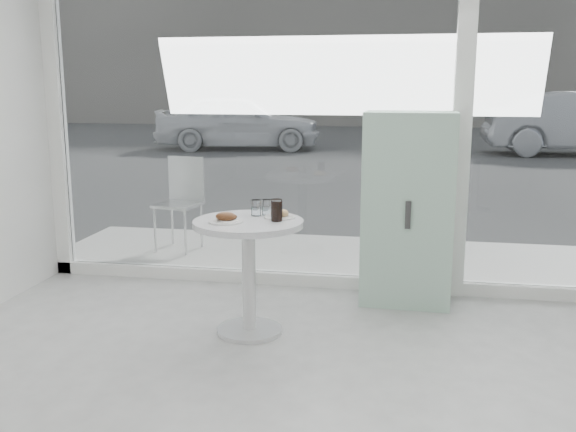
% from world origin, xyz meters
% --- Properties ---
extents(storefront, '(5.00, 0.14, 3.00)m').
position_xyz_m(storefront, '(0.07, 3.00, 1.71)').
color(storefront, white).
rests_on(storefront, ground).
extents(main_table, '(0.72, 0.72, 0.77)m').
position_xyz_m(main_table, '(-0.50, 1.90, 0.55)').
color(main_table, silver).
rests_on(main_table, ground).
extents(patio_deck, '(5.60, 1.60, 0.05)m').
position_xyz_m(patio_deck, '(0.00, 3.80, 0.03)').
color(patio_deck, beige).
rests_on(patio_deck, ground).
extents(street, '(40.00, 24.00, 0.00)m').
position_xyz_m(street, '(0.00, 16.00, -0.00)').
color(street, '#3C3C3C').
rests_on(street, ground).
extents(far_building, '(40.00, 2.00, 8.00)m').
position_xyz_m(far_building, '(0.00, 25.00, 4.00)').
color(far_building, gray).
rests_on(far_building, ground).
extents(mint_cabinet, '(0.68, 0.48, 1.44)m').
position_xyz_m(mint_cabinet, '(0.52, 2.74, 0.72)').
color(mint_cabinet, '#A3D0B6').
rests_on(mint_cabinet, ground).
extents(patio_chair, '(0.44, 0.44, 0.89)m').
position_xyz_m(patio_chair, '(-1.65, 3.82, 0.56)').
color(patio_chair, silver).
rests_on(patio_chair, patio_deck).
extents(car_white, '(4.41, 2.39, 1.42)m').
position_xyz_m(car_white, '(-3.78, 14.00, 0.71)').
color(car_white, white).
rests_on(car_white, street).
extents(plate_fritter, '(0.22, 0.22, 0.07)m').
position_xyz_m(plate_fritter, '(-0.62, 1.81, 0.80)').
color(plate_fritter, silver).
rests_on(plate_fritter, main_table).
extents(plate_donut, '(0.21, 0.21, 0.05)m').
position_xyz_m(plate_donut, '(-0.31, 2.01, 0.79)').
color(plate_donut, silver).
rests_on(plate_donut, main_table).
extents(water_tumbler_a, '(0.07, 0.07, 0.11)m').
position_xyz_m(water_tumbler_a, '(-0.48, 2.05, 0.82)').
color(water_tumbler_a, white).
rests_on(water_tumbler_a, main_table).
extents(water_tumbler_b, '(0.07, 0.07, 0.11)m').
position_xyz_m(water_tumbler_b, '(-0.42, 2.09, 0.82)').
color(water_tumbler_b, white).
rests_on(water_tumbler_b, main_table).
extents(cola_glass, '(0.07, 0.07, 0.14)m').
position_xyz_m(cola_glass, '(-0.31, 1.91, 0.84)').
color(cola_glass, white).
rests_on(cola_glass, main_table).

